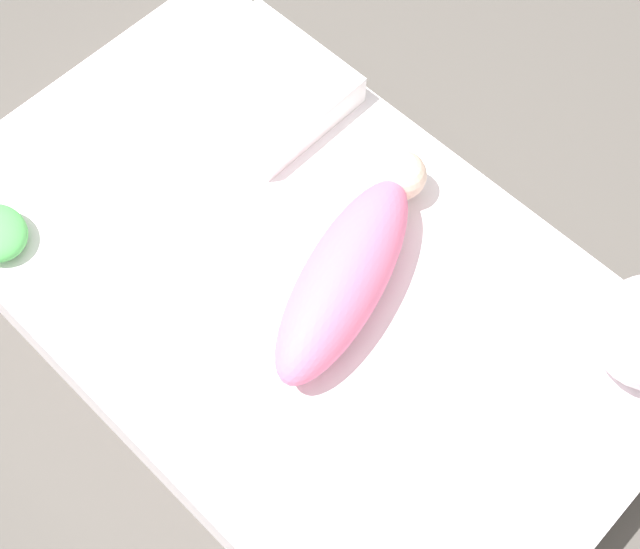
% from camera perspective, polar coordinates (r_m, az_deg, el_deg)
% --- Properties ---
extents(ground_plane, '(12.00, 12.00, 0.00)m').
position_cam_1_polar(ground_plane, '(2.02, -1.33, -3.18)').
color(ground_plane, '#514C47').
extents(bed_mattress, '(1.51, 0.91, 0.24)m').
position_cam_1_polar(bed_mattress, '(1.92, -1.40, -1.74)').
color(bed_mattress, white).
rests_on(bed_mattress, ground_plane).
extents(swaddled_baby, '(0.30, 0.57, 0.15)m').
position_cam_1_polar(swaddled_baby, '(1.73, 1.90, 0.38)').
color(swaddled_baby, pink).
rests_on(swaddled_baby, bed_mattress).
extents(pillow, '(0.34, 0.31, 0.08)m').
position_cam_1_polar(pillow, '(2.03, -3.67, 11.88)').
color(pillow, white).
rests_on(pillow, bed_mattress).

